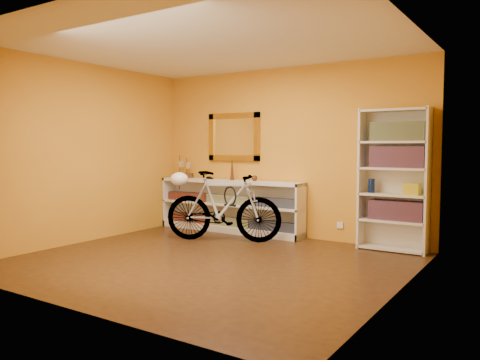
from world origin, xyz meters
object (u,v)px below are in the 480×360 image
Objects in this scene: bicycle at (223,206)px; bookcase at (394,180)px; helmet at (179,179)px; console_unit at (230,206)px.

bookcase is at bearing -93.71° from bicycle.
bookcase is 7.05× the size of helmet.
bookcase is (2.62, 0.03, 0.52)m from console_unit.
console_unit is at bearing 6.12° from bicycle.
helmet is (-0.62, -0.25, 0.39)m from bicycle.
console_unit is 1.48× the size of bicycle.
helmet is (-0.26, -0.95, 0.48)m from console_unit.
console_unit is at bearing -179.45° from bookcase.
bicycle is 6.52× the size of helmet.
bicycle is at bearing -162.13° from bookcase.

